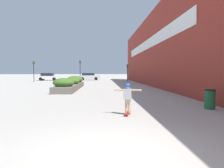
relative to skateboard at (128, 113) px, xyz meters
The scene contains 12 objects.
ground_plane 3.97m from the skateboard, 101.88° to the right, with size 300.00×300.00×0.00m, color #ADA89E.
building_wall_right 16.12m from the skateboard, 70.61° to the left, with size 0.67×47.46×8.97m.
planter_box 13.51m from the skateboard, 108.49° to the left, with size 1.91×9.81×1.28m.
skateboard is the anchor object (origin of this frame).
skateboarder 0.75m from the skateboard, 63.43° to the left, with size 1.10×0.39×1.21m.
trash_bin 4.22m from the skateboard, 15.57° to the left, with size 0.50×0.50×0.92m.
car_leftmost 35.38m from the skateboard, 110.00° to the left, with size 4.29×1.86×1.51m.
car_center_left 35.21m from the skateboard, 96.35° to the left, with size 4.68×2.06×1.51m.
car_center_right 37.77m from the skateboard, 72.24° to the left, with size 4.17×1.86×1.39m.
traffic_light_left 28.59m from the skateboard, 100.16° to the left, with size 0.28×0.30×3.75m.
traffic_light_right 28.56m from the skateboard, 82.89° to the left, with size 0.28×0.30×3.11m.
traffic_light_far_left 30.68m from the skateboard, 115.31° to the left, with size 0.28×0.30×3.58m.
Camera 1 is at (-0.20, -4.11, 1.75)m, focal length 32.00 mm.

